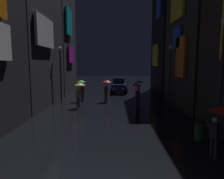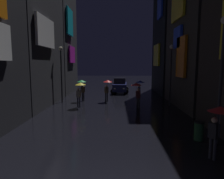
# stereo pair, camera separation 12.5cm
# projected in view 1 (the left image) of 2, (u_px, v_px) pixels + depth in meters

# --- Properties ---
(building_left_mid) EXTENTS (4.25, 8.72, 17.74)m
(building_left_mid) POSITION_uv_depth(u_px,v_px,m) (25.00, 3.00, 17.01)
(building_left_mid) COLOR #232328
(building_left_mid) RESTS_ON ground
(building_left_far) EXTENTS (4.25, 7.04, 12.86)m
(building_left_far) POSITION_uv_depth(u_px,v_px,m) (55.00, 42.00, 25.41)
(building_left_far) COLOR #232328
(building_left_far) RESTS_ON ground
(building_right_mid) EXTENTS (4.25, 8.19, 13.00)m
(building_right_mid) POSITION_uv_depth(u_px,v_px,m) (201.00, 30.00, 16.81)
(building_right_mid) COLOR #33302D
(building_right_mid) RESTS_ON ground
(building_right_far) EXTENTS (4.25, 7.44, 18.40)m
(building_right_far) POSITION_uv_depth(u_px,v_px,m) (173.00, 20.00, 25.04)
(building_right_far) COLOR black
(building_right_far) RESTS_ON ground
(pedestrian_foreground_right_yellow) EXTENTS (0.90, 0.90, 2.12)m
(pedestrian_foreground_right_yellow) POSITION_uv_depth(u_px,v_px,m) (79.00, 88.00, 16.88)
(pedestrian_foreground_right_yellow) COLOR #2D2D38
(pedestrian_foreground_right_yellow) RESTS_ON ground
(pedestrian_midstreet_centre_red) EXTENTS (0.90, 0.90, 2.12)m
(pedestrian_midstreet_centre_red) POSITION_uv_depth(u_px,v_px,m) (107.00, 85.00, 19.58)
(pedestrian_midstreet_centre_red) COLOR black
(pedestrian_midstreet_centre_red) RESTS_ON ground
(pedestrian_midstreet_left_red) EXTENTS (0.90, 0.90, 2.12)m
(pedestrian_midstreet_left_red) POSITION_uv_depth(u_px,v_px,m) (219.00, 118.00, 7.46)
(pedestrian_midstreet_left_red) COLOR #2D2D38
(pedestrian_midstreet_left_red) RESTS_ON ground
(pedestrian_far_right_red) EXTENTS (0.90, 0.90, 2.12)m
(pedestrian_far_right_red) POSITION_uv_depth(u_px,v_px,m) (137.00, 88.00, 16.61)
(pedestrian_far_right_red) COLOR #2D2D38
(pedestrian_far_right_red) RESTS_ON ground
(pedestrian_foreground_left_blue) EXTENTS (0.90, 0.90, 2.12)m
(pedestrian_foreground_left_blue) POSITION_uv_depth(u_px,v_px,m) (139.00, 85.00, 19.21)
(pedestrian_foreground_left_blue) COLOR #2D2D38
(pedestrian_foreground_left_blue) RESTS_ON ground
(pedestrian_near_crossing_green) EXTENTS (0.90, 0.90, 2.12)m
(pedestrian_near_crossing_green) POSITION_uv_depth(u_px,v_px,m) (81.00, 84.00, 19.75)
(pedestrian_near_crossing_green) COLOR black
(pedestrian_near_crossing_green) RESTS_ON ground
(car_distant) EXTENTS (2.41, 4.23, 1.92)m
(car_distant) POSITION_uv_depth(u_px,v_px,m) (119.00, 85.00, 25.89)
(car_distant) COLOR navy
(car_distant) RESTS_ON ground
(streetlamp_right_far) EXTENTS (0.36, 0.36, 5.32)m
(streetlamp_right_far) POSITION_uv_depth(u_px,v_px,m) (170.00, 68.00, 17.35)
(streetlamp_right_far) COLOR #2D2D33
(streetlamp_right_far) RESTS_ON ground
(streetlamp_left_far) EXTENTS (0.36, 0.36, 5.31)m
(streetlamp_left_far) POSITION_uv_depth(u_px,v_px,m) (60.00, 68.00, 18.98)
(streetlamp_left_far) COLOR #2D2D33
(streetlamp_left_far) RESTS_ON ground
(streetlamp_right_near) EXTENTS (0.36, 0.36, 5.74)m
(streetlamp_right_near) POSITION_uv_depth(u_px,v_px,m) (222.00, 66.00, 8.91)
(streetlamp_right_near) COLOR #2D2D33
(streetlamp_right_near) RESTS_ON ground
(trash_bin) EXTENTS (0.46, 0.46, 0.93)m
(trash_bin) POSITION_uv_depth(u_px,v_px,m) (199.00, 130.00, 9.69)
(trash_bin) COLOR #265933
(trash_bin) RESTS_ON ground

